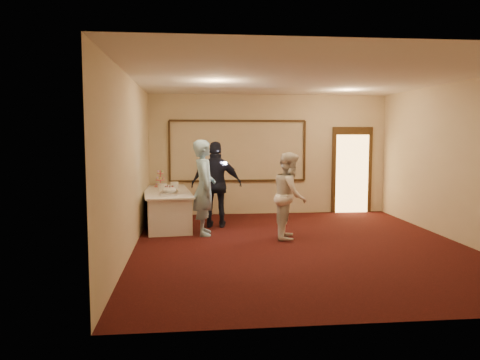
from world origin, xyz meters
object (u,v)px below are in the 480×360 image
(tart, at_px, (171,191))
(pavlova_tray, at_px, (169,191))
(woman, at_px, (290,195))
(guest, at_px, (216,185))
(buffet_table, at_px, (167,208))
(plate_stack_a, at_px, (162,187))
(cupcake_stand, at_px, (160,180))
(plate_stack_b, at_px, (174,185))
(man, at_px, (204,188))

(tart, bearing_deg, pavlova_tray, -92.71)
(woman, distance_m, guest, 1.84)
(buffet_table, height_order, plate_stack_a, plate_stack_a)
(buffet_table, height_order, guest, guest)
(buffet_table, distance_m, woman, 2.93)
(woman, relative_size, guest, 0.90)
(buffet_table, distance_m, cupcake_stand, 1.02)
(buffet_table, relative_size, tart, 8.87)
(cupcake_stand, relative_size, plate_stack_b, 2.18)
(cupcake_stand, xyz_separation_m, plate_stack_b, (0.35, -0.49, -0.07))
(buffet_table, distance_m, plate_stack_b, 0.61)
(tart, distance_m, man, 1.08)
(buffet_table, distance_m, man, 1.43)
(man, bearing_deg, buffet_table, 35.97)
(plate_stack_a, bearing_deg, woman, -30.94)
(pavlova_tray, height_order, tart, pavlova_tray)
(woman, height_order, guest, guest)
(plate_stack_a, bearing_deg, pavlova_tray, -75.23)
(tart, relative_size, guest, 0.16)
(buffet_table, bearing_deg, guest, -15.94)
(pavlova_tray, height_order, guest, guest)
(man, distance_m, woman, 1.72)
(cupcake_stand, distance_m, tart, 1.13)
(pavlova_tray, height_order, plate_stack_b, pavlova_tray)
(guest, bearing_deg, plate_stack_a, -6.69)
(pavlova_tray, relative_size, cupcake_stand, 1.19)
(cupcake_stand, height_order, woman, woman)
(plate_stack_a, height_order, plate_stack_b, plate_stack_a)
(man, relative_size, guest, 1.03)
(buffet_table, height_order, pavlova_tray, pavlova_tray)
(pavlova_tray, xyz_separation_m, plate_stack_a, (-0.18, 0.68, 0.01))
(tart, bearing_deg, buffet_table, 114.44)
(pavlova_tray, relative_size, plate_stack_b, 2.59)
(pavlova_tray, height_order, cupcake_stand, cupcake_stand)
(plate_stack_a, distance_m, woman, 2.96)
(cupcake_stand, relative_size, man, 0.22)
(cupcake_stand, xyz_separation_m, tart, (0.30, -1.08, -0.12))
(plate_stack_a, relative_size, guest, 0.11)
(woman, bearing_deg, pavlova_tray, 84.77)
(plate_stack_b, xyz_separation_m, guest, (0.93, -0.67, 0.08))
(buffet_table, relative_size, cupcake_stand, 6.13)
(cupcake_stand, xyz_separation_m, man, (0.99, -1.90, 0.03))
(pavlova_tray, distance_m, cupcake_stand, 1.58)
(tart, bearing_deg, guest, -4.37)
(plate_stack_a, bearing_deg, plate_stack_b, 57.58)
(buffet_table, xyz_separation_m, tart, (0.11, -0.23, 0.41))
(cupcake_stand, bearing_deg, man, -62.47)
(cupcake_stand, height_order, man, man)
(cupcake_stand, height_order, guest, guest)
(pavlova_tray, distance_m, guest, 1.08)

